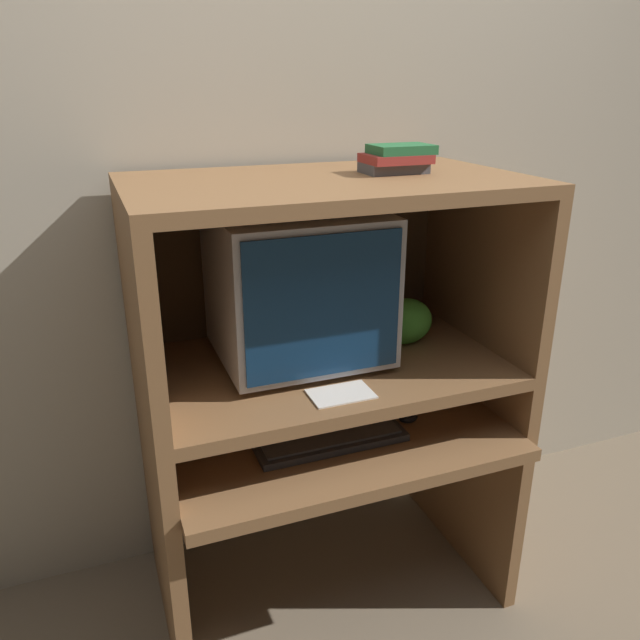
% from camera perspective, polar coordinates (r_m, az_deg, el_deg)
% --- Properties ---
extents(wall_back, '(6.00, 0.06, 2.60)m').
position_cam_1_polar(wall_back, '(2.00, -3.37, 13.55)').
color(wall_back, '#B2A893').
rests_on(wall_back, ground_plane).
extents(desk_base, '(1.04, 0.69, 0.62)m').
position_cam_1_polar(desk_base, '(1.96, 1.12, -14.89)').
color(desk_base, brown).
rests_on(desk_base, ground_plane).
extents(desk_monitor_shelf, '(1.04, 0.63, 0.19)m').
position_cam_1_polar(desk_monitor_shelf, '(1.81, 0.62, -4.86)').
color(desk_monitor_shelf, brown).
rests_on(desk_monitor_shelf, desk_base).
extents(hutch_upper, '(1.04, 0.63, 0.52)m').
position_cam_1_polar(hutch_upper, '(1.71, 0.25, 7.66)').
color(hutch_upper, brown).
rests_on(hutch_upper, desk_monitor_shelf).
extents(crt_monitor, '(0.45, 0.42, 0.43)m').
position_cam_1_polar(crt_monitor, '(1.73, -2.05, 3.19)').
color(crt_monitor, '#B2B2B7').
rests_on(crt_monitor, desk_monitor_shelf).
extents(keyboard, '(0.42, 0.15, 0.03)m').
position_cam_1_polar(keyboard, '(1.76, 0.85, -10.70)').
color(keyboard, '#2D2D30').
rests_on(keyboard, desk_base).
extents(mouse, '(0.06, 0.04, 0.03)m').
position_cam_1_polar(mouse, '(1.87, 8.08, -8.84)').
color(mouse, black).
rests_on(mouse, desk_base).
extents(snack_bag, '(0.17, 0.13, 0.14)m').
position_cam_1_polar(snack_bag, '(1.91, 7.78, -0.11)').
color(snack_bag, green).
rests_on(snack_bag, desk_monitor_shelf).
extents(book_stack, '(0.18, 0.13, 0.08)m').
position_cam_1_polar(book_stack, '(1.74, 7.03, 14.42)').
color(book_stack, '#4C4C51').
rests_on(book_stack, hutch_upper).
extents(paper_card, '(0.16, 0.11, 0.00)m').
position_cam_1_polar(paper_card, '(1.61, 1.93, -6.77)').
color(paper_card, white).
rests_on(paper_card, desk_monitor_shelf).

